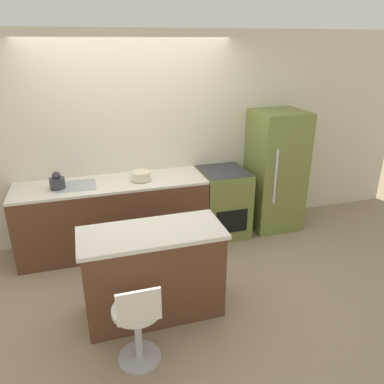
{
  "coord_description": "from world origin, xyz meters",
  "views": [
    {
      "loc": [
        -0.63,
        -3.94,
        2.47
      ],
      "look_at": [
        0.47,
        -0.33,
        0.93
      ],
      "focal_mm": 35.0,
      "sensor_mm": 36.0,
      "label": 1
    }
  ],
  "objects": [
    {
      "name": "ground_plane",
      "position": [
        0.0,
        0.0,
        0.0
      ],
      "size": [
        14.0,
        14.0,
        0.0
      ],
      "primitive_type": "plane",
      "color": "#998466"
    },
    {
      "name": "wall_back",
      "position": [
        0.0,
        0.71,
        1.3
      ],
      "size": [
        8.0,
        0.06,
        2.6
      ],
      "color": "beige",
      "rests_on": "ground_plane"
    },
    {
      "name": "oven_range",
      "position": [
        1.11,
        0.35,
        0.45
      ],
      "size": [
        0.6,
        0.67,
        0.89
      ],
      "color": "olive",
      "rests_on": "ground_plane"
    },
    {
      "name": "refrigerator",
      "position": [
        1.87,
        0.36,
        0.81
      ],
      "size": [
        0.66,
        0.67,
        1.62
      ],
      "color": "olive",
      "rests_on": "ground_plane"
    },
    {
      "name": "kitchen_island",
      "position": [
        -0.11,
        -1.0,
        0.44
      ],
      "size": [
        1.31,
        0.58,
        0.88
      ],
      "color": "brown",
      "rests_on": "ground_plane"
    },
    {
      "name": "kettle",
      "position": [
        -0.94,
        0.32,
        0.97
      ],
      "size": [
        0.17,
        0.17,
        0.2
      ],
      "color": "#333338",
      "rests_on": "back_counter"
    },
    {
      "name": "mixing_bowl",
      "position": [
        0.02,
        0.32,
        0.94
      ],
      "size": [
        0.24,
        0.24,
        0.1
      ],
      "color": "beige",
      "rests_on": "back_counter"
    },
    {
      "name": "back_counter",
      "position": [
        -0.34,
        0.35,
        0.44
      ],
      "size": [
        2.27,
        0.66,
        0.89
      ],
      "color": "brown",
      "rests_on": "ground_plane"
    },
    {
      "name": "stool_chair",
      "position": [
        -0.36,
        -1.57,
        0.38
      ],
      "size": [
        0.39,
        0.39,
        0.8
      ],
      "color": "#B7B7BC",
      "rests_on": "ground_plane"
    }
  ]
}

